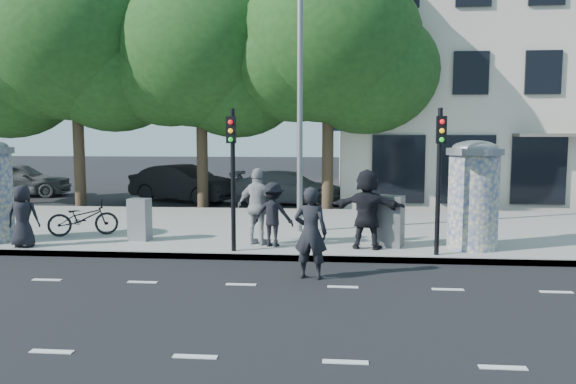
# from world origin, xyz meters

# --- Properties ---
(ground) EXTENTS (120.00, 120.00, 0.00)m
(ground) POSITION_xyz_m (0.00, 0.00, 0.00)
(ground) COLOR black
(ground) RESTS_ON ground
(sidewalk) EXTENTS (40.00, 8.00, 0.15)m
(sidewalk) POSITION_xyz_m (0.00, 7.50, 0.07)
(sidewalk) COLOR gray
(sidewalk) RESTS_ON ground
(curb) EXTENTS (40.00, 0.10, 0.16)m
(curb) POSITION_xyz_m (0.00, 3.55, 0.07)
(curb) COLOR slate
(curb) RESTS_ON ground
(lane_dash_near) EXTENTS (32.00, 0.12, 0.01)m
(lane_dash_near) POSITION_xyz_m (0.00, -2.20, 0.00)
(lane_dash_near) COLOR silver
(lane_dash_near) RESTS_ON ground
(lane_dash_far) EXTENTS (32.00, 0.12, 0.01)m
(lane_dash_far) POSITION_xyz_m (0.00, 1.40, 0.00)
(lane_dash_far) COLOR silver
(lane_dash_far) RESTS_ON ground
(ad_column_right) EXTENTS (1.36, 1.36, 2.65)m
(ad_column_right) POSITION_xyz_m (5.20, 4.70, 1.54)
(ad_column_right) COLOR beige
(ad_column_right) RESTS_ON sidewalk
(traffic_pole_near) EXTENTS (0.22, 0.31, 3.40)m
(traffic_pole_near) POSITION_xyz_m (-0.60, 3.79, 2.23)
(traffic_pole_near) COLOR black
(traffic_pole_near) RESTS_ON sidewalk
(traffic_pole_far) EXTENTS (0.22, 0.31, 3.40)m
(traffic_pole_far) POSITION_xyz_m (4.20, 3.79, 2.23)
(traffic_pole_far) COLOR black
(traffic_pole_far) RESTS_ON sidewalk
(street_lamp) EXTENTS (0.25, 0.93, 8.00)m
(street_lamp) POSITION_xyz_m (0.80, 6.63, 4.79)
(street_lamp) COLOR slate
(street_lamp) RESTS_ON sidewalk
(tree_mid_left) EXTENTS (7.20, 7.20, 9.57)m
(tree_mid_left) POSITION_xyz_m (-8.50, 12.50, 6.50)
(tree_mid_left) COLOR #38281C
(tree_mid_left) RESTS_ON ground
(tree_near_left) EXTENTS (6.80, 6.80, 8.97)m
(tree_near_left) POSITION_xyz_m (-3.50, 12.70, 6.06)
(tree_near_left) COLOR #38281C
(tree_near_left) RESTS_ON ground
(tree_center) EXTENTS (7.00, 7.00, 9.30)m
(tree_center) POSITION_xyz_m (1.50, 12.30, 6.31)
(tree_center) COLOR #38281C
(tree_center) RESTS_ON ground
(building) EXTENTS (20.30, 15.85, 12.00)m
(building) POSITION_xyz_m (12.00, 19.99, 5.99)
(building) COLOR beige
(building) RESTS_ON ground
(ped_a) EXTENTS (0.83, 0.62, 1.55)m
(ped_a) POSITION_xyz_m (-5.90, 3.85, 0.93)
(ped_a) COLOR black
(ped_a) RESTS_ON sidewalk
(ped_d) EXTENTS (1.13, 0.78, 1.61)m
(ped_d) POSITION_xyz_m (0.28, 4.51, 0.95)
(ped_d) COLOR black
(ped_d) RESTS_ON sidewalk
(ped_e) EXTENTS (1.29, 0.99, 1.95)m
(ped_e) POSITION_xyz_m (-0.12, 4.67, 1.13)
(ped_e) COLOR #A6A6A9
(ped_e) RESTS_ON sidewalk
(ped_f) EXTENTS (1.90, 0.94, 1.96)m
(ped_f) POSITION_xyz_m (2.60, 4.41, 1.13)
(ped_f) COLOR black
(ped_f) RESTS_ON sidewalk
(man_road) EXTENTS (0.76, 0.56, 1.90)m
(man_road) POSITION_xyz_m (1.34, 2.02, 0.95)
(man_road) COLOR black
(man_road) RESTS_ON ground
(bicycle) EXTENTS (1.28, 1.96, 0.98)m
(bicycle) POSITION_xyz_m (-5.12, 5.50, 0.64)
(bicycle) COLOR black
(bicycle) RESTS_ON sidewalk
(cabinet_left) EXTENTS (0.59, 0.47, 1.11)m
(cabinet_left) POSITION_xyz_m (-3.32, 4.96, 0.71)
(cabinet_left) COLOR gray
(cabinet_left) RESTS_ON sidewalk
(cabinet_right) EXTENTS (0.74, 0.64, 1.28)m
(cabinet_right) POSITION_xyz_m (3.20, 4.70, 0.79)
(cabinet_right) COLOR slate
(cabinet_right) RESTS_ON sidewalk
(car_left) EXTENTS (2.83, 5.03, 1.62)m
(car_left) POSITION_xyz_m (-13.11, 15.75, 0.81)
(car_left) COLOR #515558
(car_left) RESTS_ON ground
(car_mid) EXTENTS (3.32, 5.10, 1.59)m
(car_mid) POSITION_xyz_m (-4.78, 14.49, 0.79)
(car_mid) COLOR black
(car_mid) RESTS_ON ground
(car_right) EXTENTS (2.20, 4.87, 1.38)m
(car_right) POSITION_xyz_m (-0.15, 14.11, 0.69)
(car_right) COLOR slate
(car_right) RESTS_ON ground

